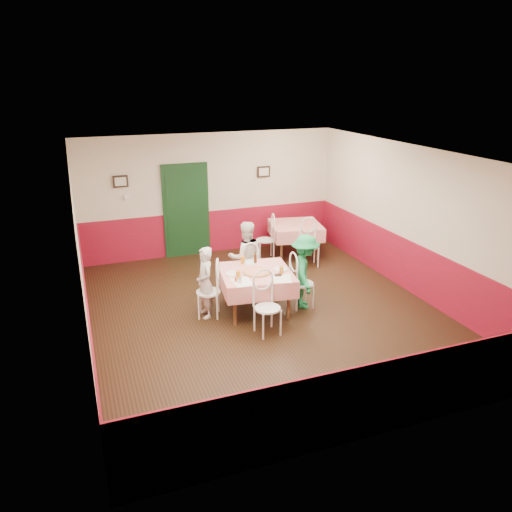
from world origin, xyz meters
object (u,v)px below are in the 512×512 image
object	(u,v)px
glass_c	(243,260)
chair_second_b	(310,246)
chair_near	(268,308)
chair_far	(246,271)
diner_right	(305,271)
diner_left	(205,283)
second_table	(295,240)
beer_bottle	(255,258)
main_table	(256,292)
diner_far	(246,257)
pizza	(257,272)
glass_a	(238,275)
wallet	(278,275)
chair_left	(208,292)
chair_second_a	(266,240)
glass_b	(281,271)
chair_right	(302,284)

from	to	relation	value
glass_c	chair_second_b	bearing A→B (deg)	32.62
chair_near	chair_far	bearing A→B (deg)	76.68
diner_right	diner_left	bearing A→B (deg)	101.87
chair_far	chair_second_b	xyz separation A→B (m)	(1.79, 0.88, 0.00)
second_table	beer_bottle	world-z (taller)	beer_bottle
main_table	diner_far	size ratio (longest dim) A/B	0.86
pizza	glass_c	distance (m)	0.51
diner_right	chair_second_b	bearing A→B (deg)	-9.23
chair_far	glass_a	xyz separation A→B (m)	(-0.52, -1.06, 0.38)
wallet	diner_far	bearing A→B (deg)	105.53
diner_left	chair_near	bearing A→B (deg)	37.98
chair_left	wallet	bearing A→B (deg)	90.11
chair_second_a	pizza	size ratio (longest dim) A/B	1.90
second_table	diner_left	size ratio (longest dim) A/B	0.88
chair_left	wallet	xyz separation A→B (m)	(1.13, -0.42, 0.32)
glass_a	wallet	world-z (taller)	glass_a
glass_a	wallet	distance (m)	0.70
diner_right	diner_far	bearing A→B (deg)	56.87
main_table	chair_second_a	xyz separation A→B (m)	(1.15, 2.47, 0.08)
chair_near	chair_second_b	distance (m)	3.26
pizza	glass_c	size ratio (longest dim) A/B	3.28
glass_c	diner_right	bearing A→B (deg)	-29.74
glass_a	diner_right	distance (m)	1.31
diner_left	chair_second_a	bearing A→B (deg)	138.01
wallet	diner_far	distance (m)	1.21
main_table	pizza	world-z (taller)	pizza
glass_b	chair_second_a	bearing A→B (deg)	73.99
second_table	glass_a	size ratio (longest dim) A/B	7.81
chair_second_a	glass_b	bearing A→B (deg)	-4.60
chair_right	chair_second_b	size ratio (longest dim) A/B	1.00
chair_second_a	beer_bottle	distance (m)	2.37
chair_second_a	chair_second_b	distance (m)	1.06
second_table	diner_right	distance (m)	2.80
beer_bottle	chair_second_a	bearing A→B (deg)	63.90
chair_right	glass_a	size ratio (longest dim) A/B	6.28
chair_left	chair_second_b	distance (m)	3.18
chair_second_a	diner_left	world-z (taller)	diner_left
glass_a	beer_bottle	distance (m)	0.79
chair_far	diner_far	xyz separation A→B (m)	(0.01, 0.05, 0.26)
beer_bottle	pizza	bearing A→B (deg)	-107.45
second_table	chair_second_a	xyz separation A→B (m)	(-0.75, 0.00, 0.08)
chair_left	glass_c	size ratio (longest dim) A/B	6.24
glass_c	diner_far	xyz separation A→B (m)	(0.22, 0.45, -0.12)
main_table	diner_left	xyz separation A→B (m)	(-0.89, 0.12, 0.26)
glass_a	second_table	bearing A→B (deg)	49.41
glass_b	pizza	bearing A→B (deg)	151.23
chair_left	glass_b	xyz separation A→B (m)	(1.21, -0.38, 0.38)
chair_right	wallet	bearing A→B (deg)	110.80
second_table	glass_b	size ratio (longest dim) A/B	8.46
glass_b	wallet	world-z (taller)	glass_b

